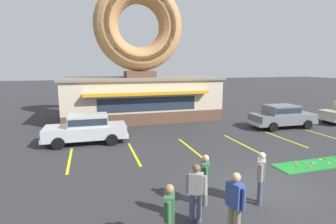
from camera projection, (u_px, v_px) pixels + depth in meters
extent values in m
plane|color=#2D2D30|center=(268.00, 187.00, 9.41)|extent=(160.00, 160.00, 0.00)
cube|color=brown|center=(141.00, 112.00, 21.98)|extent=(12.00, 6.00, 0.90)
cube|color=beige|center=(140.00, 93.00, 21.70)|extent=(12.00, 6.00, 2.30)
cube|color=slate|center=(140.00, 78.00, 21.49)|extent=(12.30, 6.30, 0.16)
cube|color=orange|center=(149.00, 94.00, 18.54)|extent=(9.00, 0.60, 0.20)
cube|color=#232D3D|center=(148.00, 104.00, 18.95)|extent=(7.20, 0.03, 1.00)
cube|color=brown|center=(140.00, 74.00, 21.43)|extent=(2.40, 1.80, 0.50)
torus|color=#B27F4C|center=(139.00, 26.00, 20.78)|extent=(7.10, 1.90, 7.10)
torus|color=#936038|center=(140.00, 25.00, 20.37)|extent=(6.25, 1.05, 6.24)
cube|color=#1E842D|center=(318.00, 164.00, 11.53)|extent=(4.12, 1.12, 0.03)
torus|color=#E5C666|center=(313.00, 163.00, 11.58)|extent=(0.13, 0.13, 0.04)
torus|color=#E5C666|center=(320.00, 159.00, 12.01)|extent=(0.13, 0.13, 0.04)
torus|color=#E5C666|center=(328.00, 163.00, 11.56)|extent=(0.13, 0.13, 0.04)
torus|color=#A5724C|center=(298.00, 166.00, 11.22)|extent=(0.13, 0.13, 0.04)
torus|color=#D17F47|center=(295.00, 162.00, 11.65)|extent=(0.13, 0.13, 0.04)
torus|color=brown|center=(325.00, 159.00, 12.09)|extent=(0.13, 0.13, 0.04)
torus|color=#D8667F|center=(310.00, 167.00, 11.16)|extent=(0.13, 0.13, 0.04)
sphere|color=white|center=(306.00, 163.00, 11.53)|extent=(0.04, 0.04, 0.04)
cube|color=silver|center=(326.00, 119.00, 19.31)|extent=(0.15, 1.67, 0.24)
cylinder|color=black|center=(325.00, 118.00, 20.38)|extent=(0.65, 0.24, 0.64)
cube|color=#B2B5BA|center=(86.00, 131.00, 14.67)|extent=(4.44, 1.87, 0.68)
cube|color=#B2B5BA|center=(88.00, 120.00, 14.60)|extent=(2.14, 1.61, 0.60)
cube|color=#232D3D|center=(88.00, 120.00, 14.59)|extent=(2.06, 1.64, 0.36)
cube|color=silver|center=(43.00, 138.00, 14.12)|extent=(0.14, 1.67, 0.24)
cube|color=silver|center=(126.00, 133.00, 15.29)|extent=(0.14, 1.67, 0.24)
cylinder|color=black|center=(58.00, 144.00, 13.53)|extent=(0.65, 0.24, 0.64)
cylinder|color=black|center=(62.00, 135.00, 15.20)|extent=(0.65, 0.24, 0.64)
cylinder|color=black|center=(112.00, 140.00, 14.25)|extent=(0.65, 0.24, 0.64)
cylinder|color=black|center=(110.00, 132.00, 15.92)|extent=(0.65, 0.24, 0.64)
cube|color=slate|center=(282.00, 118.00, 18.35)|extent=(4.46, 1.91, 0.68)
cube|color=slate|center=(281.00, 109.00, 18.20)|extent=(2.15, 1.63, 0.60)
cube|color=#232D3D|center=(281.00, 109.00, 18.20)|extent=(2.07, 1.65, 0.36)
cube|color=silver|center=(308.00, 120.00, 18.96)|extent=(0.16, 1.67, 0.24)
cube|color=silver|center=(254.00, 123.00, 17.83)|extent=(0.16, 1.67, 0.24)
cylinder|color=black|center=(290.00, 120.00, 19.59)|extent=(0.65, 0.24, 0.64)
cylinder|color=black|center=(308.00, 125.00, 17.92)|extent=(0.65, 0.24, 0.64)
cylinder|color=black|center=(258.00, 122.00, 18.90)|extent=(0.65, 0.24, 0.64)
cylinder|color=black|center=(273.00, 127.00, 17.23)|extent=(0.65, 0.24, 0.64)
cylinder|color=#7F7056|center=(237.00, 224.00, 6.45)|extent=(0.15, 0.15, 0.86)
cylinder|color=#7F7056|center=(231.00, 221.00, 6.60)|extent=(0.15, 0.15, 0.86)
cube|color=#33478C|center=(235.00, 195.00, 6.40)|extent=(0.35, 0.44, 0.63)
cylinder|color=#33478C|center=(244.00, 200.00, 6.20)|extent=(0.10, 0.10, 0.58)
cylinder|color=#33478C|center=(227.00, 192.00, 6.60)|extent=(0.10, 0.10, 0.58)
sphere|color=tan|center=(236.00, 177.00, 6.32)|extent=(0.23, 0.23, 0.23)
cylinder|color=#474C66|center=(260.00, 193.00, 8.09)|extent=(0.15, 0.15, 0.83)
cylinder|color=#474C66|center=(260.00, 190.00, 8.28)|extent=(0.15, 0.15, 0.83)
cube|color=gray|center=(261.00, 170.00, 8.06)|extent=(0.42, 0.45, 0.60)
cylinder|color=gray|center=(261.00, 174.00, 7.83)|extent=(0.10, 0.10, 0.56)
cylinder|color=gray|center=(261.00, 168.00, 8.30)|extent=(0.10, 0.10, 0.56)
sphere|color=beige|center=(262.00, 156.00, 7.99)|extent=(0.22, 0.22, 0.22)
cylinder|color=#474C66|center=(199.00, 208.00, 7.23)|extent=(0.15, 0.15, 0.82)
cylinder|color=#474C66|center=(192.00, 207.00, 7.28)|extent=(0.15, 0.15, 0.82)
cube|color=gray|center=(196.00, 183.00, 7.13)|extent=(0.45, 0.40, 0.60)
cylinder|color=gray|center=(205.00, 185.00, 7.08)|extent=(0.10, 0.10, 0.55)
cylinder|color=gray|center=(187.00, 183.00, 7.20)|extent=(0.10, 0.10, 0.55)
sphere|color=brown|center=(196.00, 168.00, 7.06)|extent=(0.22, 0.22, 0.22)
cylinder|color=slate|center=(205.00, 194.00, 8.07)|extent=(0.15, 0.15, 0.79)
cylinder|color=slate|center=(204.00, 191.00, 8.26)|extent=(0.15, 0.15, 0.79)
cube|color=#386B42|center=(205.00, 171.00, 8.05)|extent=(0.35, 0.44, 0.58)
cylinder|color=#386B42|center=(206.00, 176.00, 7.81)|extent=(0.10, 0.10, 0.53)
cylinder|color=#386B42|center=(204.00, 169.00, 8.30)|extent=(0.10, 0.10, 0.53)
sphere|color=tan|center=(206.00, 158.00, 7.97)|extent=(0.21, 0.21, 0.21)
cube|color=#386B42|center=(169.00, 206.00, 6.01)|extent=(0.35, 0.44, 0.59)
cylinder|color=#386B42|center=(169.00, 214.00, 5.76)|extent=(0.10, 0.10, 0.54)
cylinder|color=#386B42|center=(170.00, 202.00, 6.26)|extent=(0.10, 0.10, 0.54)
sphere|color=#9E7051|center=(169.00, 189.00, 5.93)|extent=(0.22, 0.22, 0.22)
cylinder|color=#232833|center=(217.00, 114.00, 21.17)|extent=(0.56, 0.56, 0.95)
torus|color=black|center=(218.00, 108.00, 21.09)|extent=(0.57, 0.57, 0.05)
cube|color=yellow|center=(70.00, 160.00, 12.12)|extent=(0.12, 3.60, 0.01)
cube|color=yellow|center=(134.00, 153.00, 12.98)|extent=(0.12, 3.60, 0.01)
cube|color=yellow|center=(190.00, 148.00, 13.84)|extent=(0.12, 3.60, 0.01)
cube|color=yellow|center=(240.00, 143.00, 14.69)|extent=(0.12, 3.60, 0.01)
cube|color=yellow|center=(284.00, 139.00, 15.55)|extent=(0.12, 3.60, 0.01)
cube|color=yellow|center=(324.00, 135.00, 16.41)|extent=(0.12, 3.60, 0.01)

